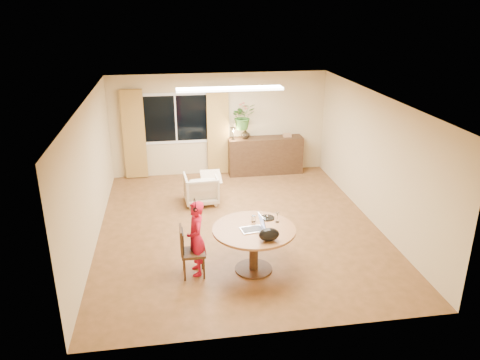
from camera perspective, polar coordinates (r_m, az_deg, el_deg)
The scene contains 24 objects.
floor at distance 9.48m, azimuth -0.15°, elevation -5.72°, with size 6.50×6.50×0.00m, color brown.
ceiling at distance 8.62m, azimuth -0.16°, elevation 9.89°, with size 6.50×6.50×0.00m, color white.
wall_back at distance 12.05m, azimuth -2.53°, elevation 6.79°, with size 5.50×5.50×0.00m, color tan.
wall_left at distance 8.99m, azimuth -17.75°, elevation 0.73°, with size 6.50×6.50×0.00m, color tan.
wall_right at distance 9.75m, azimuth 16.05°, elevation 2.48°, with size 6.50×6.50×0.00m, color tan.
window at distance 11.92m, azimuth -7.84°, elevation 7.44°, with size 1.70×0.03×1.30m.
curtain_left at distance 11.96m, azimuth -12.79°, elevation 5.41°, with size 0.55×0.08×2.25m, color olive.
curtain_right at distance 12.00m, azimuth -2.70°, elevation 5.96°, with size 0.55×0.08×2.25m, color olive.
ceiling_panel at distance 9.80m, azimuth -1.25°, elevation 11.04°, with size 2.20×0.35×0.05m, color white.
dining_table at distance 7.77m, azimuth 1.70°, elevation -7.01°, with size 1.37×1.37×0.78m.
dining_chair at distance 7.76m, azimuth -5.74°, elevation -8.63°, with size 0.42×0.39×0.88m, color #311C10, non-canonical shape.
child at distance 7.72m, azimuth -5.37°, elevation -7.09°, with size 0.31×0.47×1.28m, color #B32E0D.
laptop at distance 7.58m, azimuth 1.48°, elevation -5.25°, with size 0.39×0.26×0.26m, color #B7B7BC, non-canonical shape.
tumbler at distance 7.89m, azimuth 1.67°, elevation -4.75°, with size 0.08×0.08×0.11m, color white, non-canonical shape.
wine_glass at distance 7.88m, azimuth 4.57°, elevation -4.54°, with size 0.07×0.07×0.19m, color white, non-canonical shape.
pot_lid at distance 8.03m, azimuth 3.36°, elevation -4.57°, with size 0.24×0.24×0.04m, color white, non-canonical shape.
handbag at distance 7.28m, azimuth 3.56°, elevation -6.67°, with size 0.33×0.19×0.22m, color black, non-canonical shape.
armchair at distance 10.47m, azimuth -4.78°, elevation -1.05°, with size 0.72×0.74×0.68m, color beige.
throw at distance 10.34m, azimuth -3.58°, elevation 0.78°, with size 0.45×0.55×0.03m, color beige, non-canonical shape.
sideboard at distance 12.23m, azimuth 3.09°, elevation 3.01°, with size 1.93×0.47×0.96m, color #311C10.
vase at distance 11.96m, azimuth 0.64°, elevation 5.65°, with size 0.24×0.24×0.25m, color black.
bouquet at distance 11.84m, azimuth 0.35°, elevation 7.76°, with size 0.59×0.51×0.66m, color #346F29.
book_stack at distance 12.21m, azimuth 5.78°, elevation 5.47°, with size 0.21×0.16×0.09m, color #99704D, non-canonical shape.
desk_lamp at distance 11.86m, azimuth -0.82°, elevation 5.70°, with size 0.13×0.13×0.32m, color black, non-canonical shape.
Camera 1 is at (-1.29, -8.36, 4.28)m, focal length 35.00 mm.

